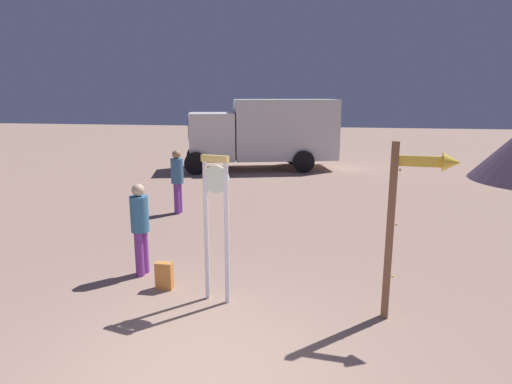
{
  "coord_description": "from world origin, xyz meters",
  "views": [
    {
      "loc": [
        1.37,
        -4.25,
        3.16
      ],
      "look_at": [
        -0.12,
        4.43,
        1.2
      ],
      "focal_mm": 30.9,
      "sensor_mm": 36.0,
      "label": 1
    }
  ],
  "objects_px": {
    "person_near_clock": "(140,225)",
    "person_distant": "(177,178)",
    "standing_clock": "(216,214)",
    "box_truck_near": "(266,132)",
    "arrow_sign": "(412,204)",
    "backpack": "(164,276)"
  },
  "relations": [
    {
      "from": "arrow_sign",
      "to": "backpack",
      "type": "bearing_deg",
      "value": 173.93
    },
    {
      "from": "arrow_sign",
      "to": "person_distant",
      "type": "bearing_deg",
      "value": 135.79
    },
    {
      "from": "standing_clock",
      "to": "box_truck_near",
      "type": "xyz_separation_m",
      "value": [
        -1.1,
        12.57,
        0.2
      ]
    },
    {
      "from": "standing_clock",
      "to": "arrow_sign",
      "type": "height_order",
      "value": "arrow_sign"
    },
    {
      "from": "backpack",
      "to": "person_near_clock",
      "type": "bearing_deg",
      "value": 140.5
    },
    {
      "from": "arrow_sign",
      "to": "backpack",
      "type": "distance_m",
      "value": 4.05
    },
    {
      "from": "arrow_sign",
      "to": "box_truck_near",
      "type": "bearing_deg",
      "value": 106.93
    },
    {
      "from": "person_distant",
      "to": "box_truck_near",
      "type": "distance_m",
      "value": 7.84
    },
    {
      "from": "standing_clock",
      "to": "backpack",
      "type": "distance_m",
      "value": 1.55
    },
    {
      "from": "arrow_sign",
      "to": "box_truck_near",
      "type": "xyz_separation_m",
      "value": [
        -3.87,
        12.71,
        -0.1
      ]
    },
    {
      "from": "backpack",
      "to": "box_truck_near",
      "type": "height_order",
      "value": "box_truck_near"
    },
    {
      "from": "backpack",
      "to": "arrow_sign",
      "type": "bearing_deg",
      "value": -6.07
    },
    {
      "from": "standing_clock",
      "to": "person_distant",
      "type": "distance_m",
      "value": 5.42
    },
    {
      "from": "backpack",
      "to": "standing_clock",
      "type": "bearing_deg",
      "value": -14.77
    },
    {
      "from": "person_near_clock",
      "to": "person_distant",
      "type": "height_order",
      "value": "person_distant"
    },
    {
      "from": "person_near_clock",
      "to": "person_distant",
      "type": "xyz_separation_m",
      "value": [
        -0.78,
        4.1,
        0.04
      ]
    },
    {
      "from": "person_near_clock",
      "to": "person_distant",
      "type": "relative_size",
      "value": 0.96
    },
    {
      "from": "arrow_sign",
      "to": "box_truck_near",
      "type": "relative_size",
      "value": 0.38
    },
    {
      "from": "backpack",
      "to": "person_distant",
      "type": "height_order",
      "value": "person_distant"
    },
    {
      "from": "standing_clock",
      "to": "backpack",
      "type": "relative_size",
      "value": 5.0
    },
    {
      "from": "arrow_sign",
      "to": "person_distant",
      "type": "relative_size",
      "value": 1.48
    },
    {
      "from": "standing_clock",
      "to": "person_near_clock",
      "type": "height_order",
      "value": "standing_clock"
    }
  ]
}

